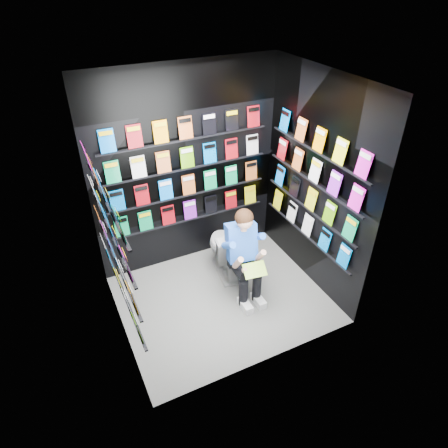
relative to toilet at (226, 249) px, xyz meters
name	(u,v)px	position (x,y,z in m)	size (l,w,h in m)	color
floor	(222,299)	(-0.27, -0.45, -0.37)	(2.40, 2.40, 0.00)	slate
ceiling	(222,81)	(-0.27, -0.45, 2.23)	(2.40, 2.40, 0.00)	white
wall_back	(187,171)	(-0.27, 0.55, 0.93)	(2.40, 0.04, 2.60)	black
wall_front	(272,264)	(-0.27, -1.45, 0.93)	(2.40, 0.04, 2.60)	black
wall_left	(107,238)	(-1.47, -0.45, 0.93)	(0.04, 2.00, 2.60)	black
wall_right	(315,185)	(0.93, -0.45, 0.93)	(0.04, 2.00, 2.60)	black
comics_back	(188,171)	(-0.27, 0.52, 0.94)	(2.10, 0.06, 1.37)	#CA5E25
comics_left	(110,237)	(-1.44, -0.45, 0.94)	(0.06, 1.70, 1.37)	#CA5E25
comics_right	(313,185)	(0.90, -0.45, 0.94)	(0.06, 1.70, 1.37)	#CA5E25
toilet	(226,249)	(0.00, 0.00, 0.00)	(0.42, 0.75, 0.73)	white
longbox	(239,261)	(0.18, -0.05, -0.22)	(0.22, 0.40, 0.30)	silver
longbox_lid	(240,251)	(0.18, -0.05, -0.05)	(0.24, 0.42, 0.03)	silver
reader	(240,242)	(0.00, -0.38, 0.37)	(0.47, 0.69, 1.27)	blue
held_comic	(255,270)	(0.00, -0.73, 0.21)	(0.26, 0.01, 0.18)	green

